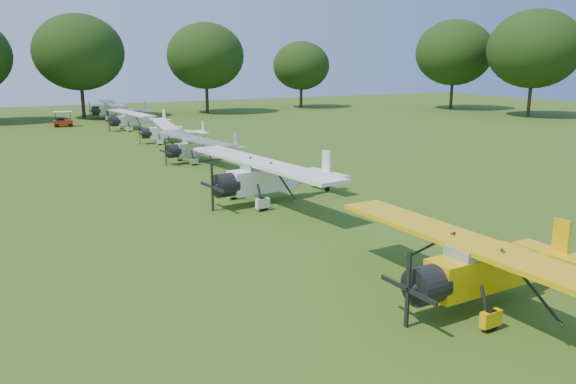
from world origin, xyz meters
name	(u,v)px	position (x,y,z in m)	size (l,w,h in m)	color
ground	(345,235)	(0.00, 0.00, 0.00)	(160.00, 160.00, 0.00)	#2D4C13
tree_belt	(418,40)	(3.57, 0.16, 8.03)	(137.36, 130.27, 14.52)	#312613
aircraft_2	(490,263)	(0.07, -7.69, 1.29)	(7.05, 11.21, 2.21)	#E9B609
aircraft_3	(272,175)	(-0.08, 6.80, 1.40)	(7.68, 12.20, 2.39)	white
aircraft_4	(201,146)	(0.62, 19.81, 1.13)	(6.19, 9.81, 1.93)	silver
aircraft_5	(171,130)	(1.41, 30.12, 1.10)	(6.05, 9.60, 1.88)	white
aircraft_6	(137,118)	(0.97, 41.27, 1.19)	(6.56, 10.41, 2.04)	white
aircraft_7	(117,108)	(1.45, 53.47, 1.32)	(7.17, 11.40, 2.25)	silver
golf_cart	(63,122)	(-5.66, 47.79, 0.57)	(2.11, 1.45, 1.69)	#A9240C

